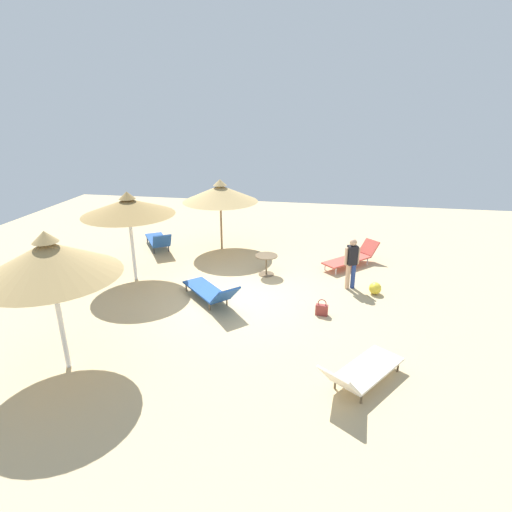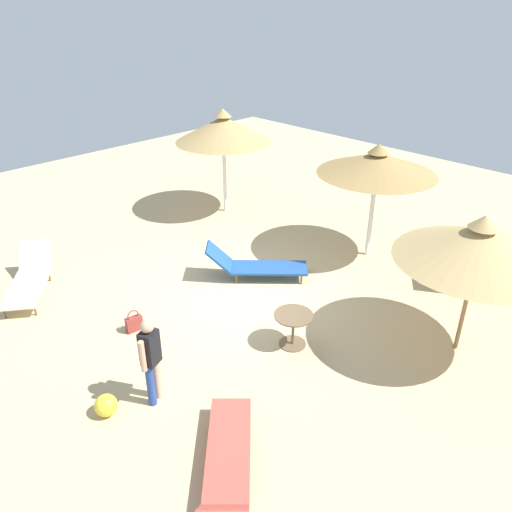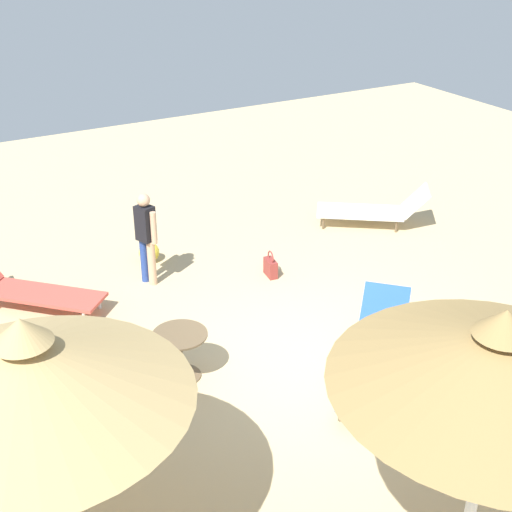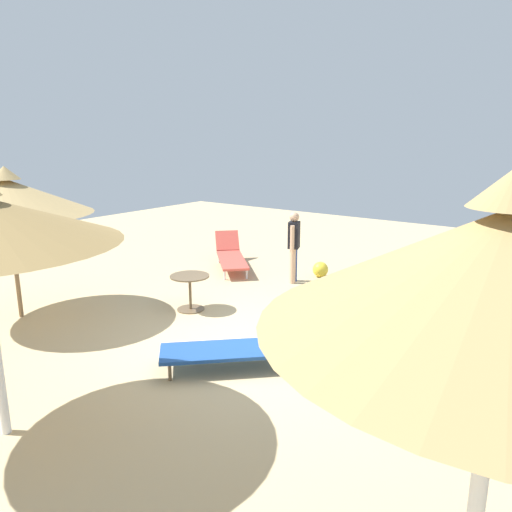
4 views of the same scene
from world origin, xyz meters
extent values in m
cube|color=tan|center=(0.00, 0.00, -0.05)|extent=(24.00, 24.00, 0.10)
cylinder|color=white|center=(3.76, -2.75, 1.15)|extent=(0.10, 0.10, 2.31)
cone|color=tan|center=(3.76, -2.75, 2.39)|extent=(2.65, 2.65, 0.68)
cone|color=tan|center=(3.76, -2.75, 2.84)|extent=(0.48, 0.48, 0.22)
cylinder|color=white|center=(-0.73, -3.37, 1.23)|extent=(0.10, 0.10, 2.46)
cone|color=#997A47|center=(-0.73, -3.37, 2.30)|extent=(2.71, 2.71, 0.48)
cone|color=#997A47|center=(-0.73, -3.37, 2.64)|extent=(0.49, 0.49, 0.22)
cylinder|color=olive|center=(-3.93, -1.44, 1.10)|extent=(0.07, 0.07, 2.20)
cone|color=tan|center=(-3.93, -1.44, 2.11)|extent=(2.72, 2.72, 0.59)
cone|color=tan|center=(-3.93, -1.44, 2.50)|extent=(0.49, 0.49, 0.22)
cube|color=#1E478C|center=(0.18, -0.84, 0.25)|extent=(1.65, 1.63, 0.05)
cylinder|color=brown|center=(-0.15, -1.53, 0.11)|extent=(0.04, 0.04, 0.23)
cylinder|color=brown|center=(-0.52, -1.15, 0.11)|extent=(0.04, 0.04, 0.23)
cylinder|color=brown|center=(0.87, -0.53, 0.11)|extent=(0.04, 0.04, 0.23)
cylinder|color=brown|center=(0.50, -0.16, 0.11)|extent=(0.04, 0.04, 0.23)
cube|color=#1E478C|center=(0.97, -0.07, 0.53)|extent=(0.83, 0.83, 0.54)
cube|color=silver|center=(3.15, 3.34, 0.26)|extent=(1.71, 1.50, 0.05)
cylinder|color=brown|center=(2.43, 3.50, 0.12)|extent=(0.04, 0.04, 0.23)
cylinder|color=brown|center=(2.77, 3.97, 0.12)|extent=(0.04, 0.04, 0.23)
cylinder|color=brown|center=(3.52, 2.71, 0.12)|extent=(0.04, 0.04, 0.23)
cylinder|color=brown|center=(3.86, 3.18, 0.12)|extent=(0.04, 0.04, 0.23)
cube|color=silver|center=(3.97, 2.75, 0.53)|extent=(0.78, 0.83, 0.52)
cube|color=#CC4C3F|center=(-2.86, 3.11, 0.25)|extent=(1.68, 1.67, 0.05)
cylinder|color=silver|center=(-2.16, 2.76, 0.11)|extent=(0.04, 0.04, 0.23)
cylinder|color=silver|center=(-2.50, 2.41, 0.11)|extent=(0.04, 0.04, 0.23)
cylinder|color=silver|center=(-3.22, 3.82, 0.11)|extent=(0.04, 0.04, 0.23)
cylinder|color=silver|center=(-3.57, 3.47, 0.11)|extent=(0.04, 0.04, 0.23)
cube|color=#CC4C3F|center=(-3.63, 3.87, 0.49)|extent=(0.70, 0.70, 0.46)
cube|color=#1E478C|center=(-3.73, -3.90, 0.28)|extent=(1.79, 1.48, 0.05)
cylinder|color=#2D2D33|center=(-4.19, -4.52, 0.13)|extent=(0.04, 0.04, 0.26)
cylinder|color=#2D2D33|center=(-4.48, -4.07, 0.13)|extent=(0.04, 0.04, 0.26)
cylinder|color=#2D2D33|center=(-2.98, -3.73, 0.13)|extent=(0.04, 0.04, 0.26)
cylinder|color=#2D2D33|center=(-3.28, -3.28, 0.13)|extent=(0.04, 0.04, 0.26)
cube|color=#1E478C|center=(-2.88, -3.34, 0.55)|extent=(0.66, 0.74, 0.51)
cylinder|color=tan|center=(-1.17, 3.08, 0.38)|extent=(0.13, 0.13, 0.76)
cylinder|color=navy|center=(-1.23, 3.24, 0.38)|extent=(0.13, 0.13, 0.76)
cube|color=black|center=(-1.20, 3.16, 1.04)|extent=(0.30, 0.33, 0.57)
sphere|color=tan|center=(-1.20, 3.16, 1.43)|extent=(0.21, 0.21, 0.21)
cylinder|color=tan|center=(-1.13, 2.98, 1.01)|extent=(0.09, 0.09, 0.52)
cylinder|color=tan|center=(-1.26, 3.33, 1.01)|extent=(0.09, 0.09, 0.52)
cube|color=maroon|center=(0.62, 2.38, 0.14)|extent=(0.18, 0.33, 0.29)
torus|color=maroon|center=(0.62, 2.38, 0.34)|extent=(0.06, 0.23, 0.22)
cylinder|color=brown|center=(-1.78, 0.57, 0.64)|extent=(0.71, 0.71, 0.02)
cylinder|color=brown|center=(-1.78, 0.57, 0.31)|extent=(0.05, 0.05, 0.62)
cylinder|color=brown|center=(-1.78, 0.57, 0.01)|extent=(0.50, 0.50, 0.02)
sphere|color=yellow|center=(-0.92, 3.85, 0.17)|extent=(0.35, 0.35, 0.35)
camera|label=1|loc=(10.21, 2.35, 5.15)|focal=28.91mm
camera|label=2|loc=(-6.46, 6.17, 5.70)|focal=34.87mm
camera|label=3|loc=(-4.64, -6.42, 5.50)|focal=49.61mm
camera|label=4|loc=(4.16, -5.53, 3.09)|focal=34.37mm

